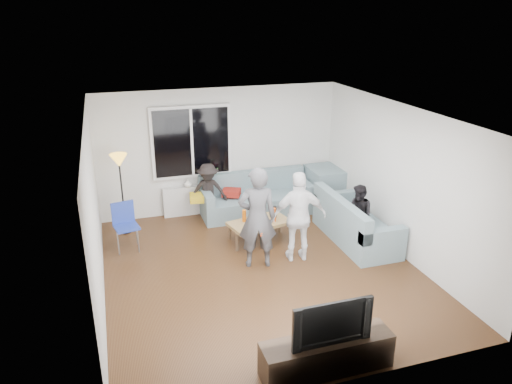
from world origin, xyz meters
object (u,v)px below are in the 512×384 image
object	(u,v)px
player_right	(299,217)
spectator_right	(359,214)
player_left	(257,218)
coffee_table	(259,231)
television	(329,319)
side_chair	(127,228)
sofa_back_section	(257,195)
sofa_right_section	(356,219)
spectator_back	(208,192)
tv_console	(327,355)
floor_lamp	(122,195)

from	to	relation	value
player_right	spectator_right	bearing A→B (deg)	-158.54
player_left	coffee_table	bearing A→B (deg)	-98.35
spectator_right	television	bearing A→B (deg)	-46.53
side_chair	spectator_right	world-z (taller)	spectator_right
side_chair	player_left	bearing A→B (deg)	-42.37
sofa_back_section	television	distance (m)	4.82
sofa_right_section	spectator_back	size ratio (longest dim) A/B	1.69
sofa_back_section	spectator_right	distance (m)	2.29
sofa_back_section	sofa_right_section	world-z (taller)	same
side_chair	player_left	world-z (taller)	player_left
player_left	player_right	distance (m)	0.74
side_chair	player_left	xyz separation A→B (m)	(2.04, -1.23, 0.43)
spectator_right	tv_console	distance (m)	3.59
spectator_back	tv_console	bearing A→B (deg)	-76.05
coffee_table	player_right	distance (m)	1.11
sofa_right_section	television	bearing A→B (deg)	146.23
player_left	tv_console	xyz separation A→B (m)	(0.01, -2.68, -0.64)
spectator_right	spectator_back	bearing A→B (deg)	-139.81
sofa_right_section	side_chair	bearing A→B (deg)	77.74
coffee_table	television	size ratio (longest dim) A/B	1.13
side_chair	sofa_right_section	bearing A→B (deg)	-23.49
sofa_right_section	tv_console	xyz separation A→B (m)	(-2.02, -3.02, -0.20)
spectator_right	spectator_back	world-z (taller)	spectator_back
tv_console	television	size ratio (longest dim) A/B	1.64
coffee_table	player_right	world-z (taller)	player_right
coffee_table	sofa_back_section	bearing A→B (deg)	74.60
side_chair	tv_console	world-z (taller)	side_chair
coffee_table	player_right	xyz separation A→B (m)	(0.43, -0.84, 0.59)
sofa_back_section	player_right	size ratio (longest dim) A/B	1.46
spectator_right	sofa_right_section	bearing A→B (deg)	167.89
player_right	spectator_back	bearing A→B (deg)	-53.51
coffee_table	player_left	distance (m)	1.11
spectator_back	tv_console	size ratio (longest dim) A/B	0.74
sofa_back_section	floor_lamp	world-z (taller)	floor_lamp
tv_console	television	world-z (taller)	television
side_chair	television	size ratio (longest dim) A/B	0.88
player_right	tv_console	xyz separation A→B (m)	(-0.72, -2.67, -0.57)
spectator_back	sofa_back_section	bearing A→B (deg)	7.81
sofa_back_section	coffee_table	world-z (taller)	sofa_back_section
coffee_table	spectator_right	bearing A→B (deg)	-17.94
player_right	side_chair	bearing A→B (deg)	-14.81
spectator_right	spectator_back	distance (m)	3.03
side_chair	television	xyz separation A→B (m)	(2.05, -3.91, 0.29)
sofa_right_section	spectator_back	world-z (taller)	spectator_back
coffee_table	floor_lamp	world-z (taller)	floor_lamp
player_right	coffee_table	bearing A→B (deg)	-53.66
sofa_back_section	sofa_right_section	size ratio (longest dim) A/B	1.15
sofa_back_section	television	world-z (taller)	television
player_right	television	distance (m)	2.77
coffee_table	player_left	xyz separation A→B (m)	(-0.31, -0.83, 0.66)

